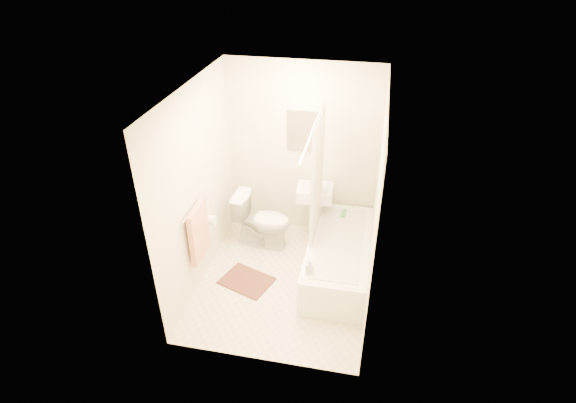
% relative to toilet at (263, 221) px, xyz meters
% --- Properties ---
extents(floor, '(2.40, 2.40, 0.00)m').
position_rel_toilet_xyz_m(floor, '(0.44, -0.69, -0.37)').
color(floor, beige).
rests_on(floor, ground).
extents(ceiling, '(2.40, 2.40, 0.00)m').
position_rel_toilet_xyz_m(ceiling, '(0.44, -0.69, 2.03)').
color(ceiling, white).
rests_on(ceiling, ground).
extents(wall_back, '(2.00, 0.02, 2.40)m').
position_rel_toilet_xyz_m(wall_back, '(0.44, 0.51, 0.83)').
color(wall_back, beige).
rests_on(wall_back, ground).
extents(wall_left, '(0.02, 2.40, 2.40)m').
position_rel_toilet_xyz_m(wall_left, '(-0.56, -0.69, 0.83)').
color(wall_left, beige).
rests_on(wall_left, ground).
extents(wall_right, '(0.02, 2.40, 2.40)m').
position_rel_toilet_xyz_m(wall_right, '(1.44, -0.69, 0.83)').
color(wall_right, beige).
rests_on(wall_right, ground).
extents(mirror, '(0.40, 0.03, 0.55)m').
position_rel_toilet_xyz_m(mirror, '(0.44, 0.49, 1.13)').
color(mirror, white).
rests_on(mirror, wall_back).
extents(curtain_rod, '(0.03, 1.70, 0.03)m').
position_rel_toilet_xyz_m(curtain_rod, '(0.74, -0.59, 1.63)').
color(curtain_rod, silver).
rests_on(curtain_rod, wall_back).
extents(shower_curtain, '(0.04, 0.80, 1.55)m').
position_rel_toilet_xyz_m(shower_curtain, '(0.74, -0.19, 0.85)').
color(shower_curtain, silver).
rests_on(shower_curtain, curtain_rod).
extents(towel_bar, '(0.02, 0.60, 0.02)m').
position_rel_toilet_xyz_m(towel_bar, '(-0.52, -0.94, 0.73)').
color(towel_bar, silver).
rests_on(towel_bar, wall_left).
extents(towel, '(0.06, 0.45, 0.66)m').
position_rel_toilet_xyz_m(towel, '(-0.49, -0.94, 0.41)').
color(towel, '#CC7266').
rests_on(towel, towel_bar).
extents(toilet_paper, '(0.11, 0.12, 0.12)m').
position_rel_toilet_xyz_m(toilet_paper, '(-0.49, -0.57, 0.33)').
color(toilet_paper, white).
rests_on(toilet_paper, wall_left).
extents(toilet, '(0.78, 0.47, 0.75)m').
position_rel_toilet_xyz_m(toilet, '(0.00, 0.00, 0.00)').
color(toilet, white).
rests_on(toilet, floor).
extents(sink, '(0.48, 0.40, 0.90)m').
position_rel_toilet_xyz_m(sink, '(0.66, 0.26, 0.08)').
color(sink, white).
rests_on(sink, floor).
extents(bathtub, '(0.74, 1.69, 0.48)m').
position_rel_toilet_xyz_m(bathtub, '(1.07, -0.39, -0.14)').
color(bathtub, white).
rests_on(bathtub, floor).
extents(bath_mat, '(0.71, 0.62, 0.02)m').
position_rel_toilet_xyz_m(bath_mat, '(-0.01, -0.80, -0.36)').
color(bath_mat, '#4D291F').
rests_on(bath_mat, floor).
extents(soap_bottle, '(0.10, 0.10, 0.19)m').
position_rel_toilet_xyz_m(soap_bottle, '(0.80, -1.03, 0.19)').
color(soap_bottle, silver).
rests_on(soap_bottle, bathtub).
extents(scrub_brush, '(0.07, 0.18, 0.04)m').
position_rel_toilet_xyz_m(scrub_brush, '(1.06, 0.21, 0.12)').
color(scrub_brush, '#41A152').
rests_on(scrub_brush, bathtub).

